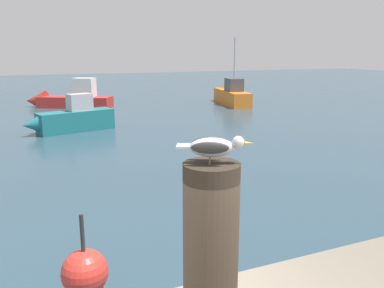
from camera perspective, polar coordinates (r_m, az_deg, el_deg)
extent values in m
cylinder|color=#382D23|center=(2.27, 2.65, -15.47)|extent=(0.30, 0.30, 1.04)
cylinder|color=#C67260|center=(2.05, 2.52, -2.41)|extent=(0.01, 0.01, 0.04)
cylinder|color=#C67260|center=(2.09, 2.53, -2.15)|extent=(0.01, 0.01, 0.04)
ellipsoid|color=silver|center=(2.05, 2.82, -0.46)|extent=(0.25, 0.18, 0.10)
sphere|color=silver|center=(2.05, 6.54, 0.25)|extent=(0.06, 0.06, 0.06)
cone|color=gold|center=(2.06, 8.05, 0.12)|extent=(0.05, 0.04, 0.02)
cube|color=silver|center=(2.05, -1.22, -0.29)|extent=(0.10, 0.10, 0.01)
ellipsoid|color=#323232|center=(1.99, 2.54, -0.56)|extent=(0.18, 0.11, 0.06)
ellipsoid|color=#323232|center=(2.10, 2.55, 0.16)|extent=(0.18, 0.11, 0.06)
cube|color=#B72D28|center=(24.64, -16.15, 5.73)|extent=(4.29, 3.27, 0.64)
cone|color=#B72D28|center=(25.67, -21.18, 5.70)|extent=(1.63, 1.63, 1.19)
cube|color=white|center=(24.33, -14.94, 7.73)|extent=(1.43, 1.33, 1.07)
cube|color=orange|center=(25.23, 5.63, 6.57)|extent=(1.97, 4.51, 0.85)
cone|color=orange|center=(27.57, 4.07, 7.21)|extent=(1.18, 1.18, 1.00)
cube|color=#47474C|center=(24.78, 5.95, 8.32)|extent=(1.09, 1.41, 0.76)
cylinder|color=#A5A5A8|center=(24.71, 6.03, 11.96)|extent=(0.08, 0.08, 2.38)
cube|color=#1E7075|center=(17.11, -16.02, 3.14)|extent=(3.16, 1.62, 0.83)
cone|color=#1E7075|center=(16.52, -21.56, 2.55)|extent=(0.95, 0.95, 0.77)
cube|color=#B2B2B7|center=(17.08, -15.59, 5.71)|extent=(1.05, 0.83, 0.68)
sphere|color=red|center=(5.21, -14.89, -17.10)|extent=(0.56, 0.56, 0.56)
cylinder|color=#2D2D2D|center=(4.99, -15.22, -12.22)|extent=(0.05, 0.05, 0.50)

